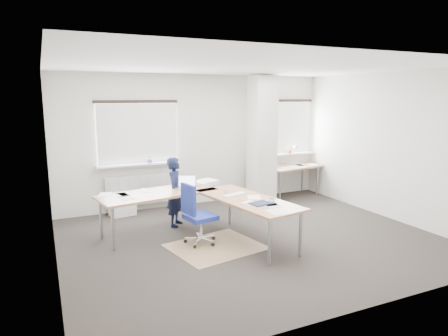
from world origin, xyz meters
name	(u,v)px	position (x,y,z in m)	size (l,w,h in m)	color
ground	(251,239)	(0.00, 0.00, 0.00)	(6.00, 6.00, 0.00)	#2A2522
room_shell	(249,132)	(0.18, 0.45, 1.75)	(6.04, 5.04, 2.82)	beige
floor_mat	(216,247)	(-0.69, -0.09, 0.00)	(1.35, 1.14, 0.01)	#997753
white_crate	(122,208)	(-1.71, 2.25, 0.14)	(0.47, 0.33, 0.28)	white
desk_main	(203,197)	(-0.69, 0.42, 0.69)	(2.82, 2.63, 0.96)	#9D6643
desk_side	(292,168)	(2.24, 2.16, 0.69)	(1.50, 0.93, 1.22)	#9D6643
task_chair	(199,227)	(-0.88, 0.15, 0.28)	(0.55, 0.54, 1.00)	navy
person	(176,192)	(-0.92, 1.20, 0.63)	(0.46, 0.30, 1.27)	black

